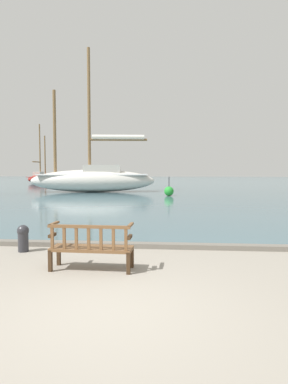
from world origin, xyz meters
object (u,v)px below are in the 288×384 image
Objects in this scene: park_bench at (91,246)px; sailboat_mid_starboard at (40,178)px; sailboat_far_starboard at (93,178)px; channel_buoy at (169,191)px; mooring_bollard at (23,237)px.

sailboat_mid_starboard reaches higher than park_bench.
sailboat_far_starboard reaches higher than park_bench.
park_bench is at bearing -94.05° from channel_buoy.
sailboat_far_starboard is (12.10, -18.63, 0.44)m from sailboat_mid_starboard.
channel_buoy is at bearing 78.84° from mooring_bollard.
sailboat_far_starboard is 18.21× the size of mooring_bollard.
sailboat_mid_starboard is 22.22m from sailboat_far_starboard.
sailboat_mid_starboard is at bearing 113.16° from park_bench.
channel_buoy is (3.26, 16.52, 0.06)m from mooring_bollard.
park_bench is 2.50× the size of mooring_bollard.
channel_buoy is (1.26, 17.86, -0.05)m from park_bench.
sailboat_mid_starboard is at bearing 123.00° from sailboat_far_starboard.
sailboat_mid_starboard is 28.91m from channel_buoy.
sailboat_far_starboard reaches higher than sailboat_mid_starboard.
mooring_bollard is (-2.00, 1.34, -0.11)m from park_bench.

